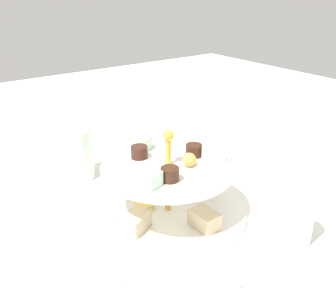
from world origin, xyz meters
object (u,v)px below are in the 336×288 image
Objects in this scene: water_glass_tall_right at (77,153)px; butter_knife_left at (222,154)px; tiered_serving_stand at (168,192)px; water_glass_mid_back at (295,216)px.

butter_knife_left is at bearing 163.00° from water_glass_tall_right.
water_glass_mid_back is (-0.12, 0.18, -0.00)m from tiered_serving_stand.
water_glass_tall_right is at bearing -73.28° from tiered_serving_stand.
tiered_serving_stand reaches higher than water_glass_tall_right.
water_glass_tall_right is at bearing -65.11° from water_glass_mid_back.
tiered_serving_stand reaches higher than water_glass_mid_back.
water_glass_tall_right is 0.66× the size of butter_knife_left.
tiered_serving_stand is at bearing -56.03° from water_glass_mid_back.
tiered_serving_stand is 2.52× the size of water_glass_tall_right.
water_glass_tall_right is at bearing 45.92° from butter_knife_left.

